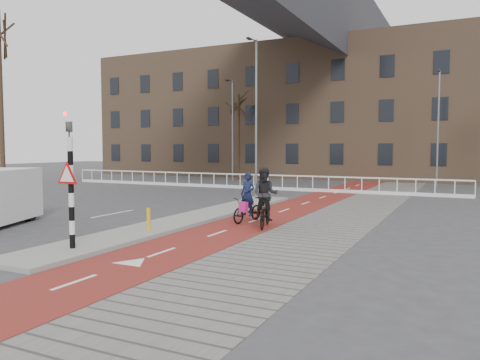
% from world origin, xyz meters
% --- Properties ---
extents(ground, '(120.00, 120.00, 0.00)m').
position_xyz_m(ground, '(0.00, 0.00, 0.00)').
color(ground, '#38383A').
rests_on(ground, ground).
extents(bike_lane, '(2.50, 60.00, 0.01)m').
position_xyz_m(bike_lane, '(1.50, 10.00, 0.01)').
color(bike_lane, maroon).
rests_on(bike_lane, ground).
extents(sidewalk, '(3.00, 60.00, 0.01)m').
position_xyz_m(sidewalk, '(4.30, 10.00, 0.01)').
color(sidewalk, slate).
rests_on(sidewalk, ground).
extents(curb_island, '(1.80, 16.00, 0.12)m').
position_xyz_m(curb_island, '(-0.70, 4.00, 0.06)').
color(curb_island, gray).
rests_on(curb_island, ground).
extents(traffic_signal, '(0.80, 0.80, 3.68)m').
position_xyz_m(traffic_signal, '(-0.60, -2.02, 1.99)').
color(traffic_signal, black).
rests_on(traffic_signal, curb_island).
extents(bollard, '(0.12, 0.12, 0.72)m').
position_xyz_m(bollard, '(-0.36, 0.92, 0.48)').
color(bollard, '#DEA70C').
rests_on(bollard, curb_island).
extents(cyclist_near, '(0.85, 1.78, 1.81)m').
position_xyz_m(cyclist_near, '(1.42, 4.45, 0.61)').
color(cyclist_near, black).
rests_on(cyclist_near, bike_lane).
extents(cyclist_far, '(1.01, 1.99, 2.04)m').
position_xyz_m(cyclist_far, '(2.45, 3.65, 0.85)').
color(cyclist_far, black).
rests_on(cyclist_far, bike_lane).
extents(railing, '(28.00, 0.10, 0.99)m').
position_xyz_m(railing, '(-5.00, 17.00, 0.31)').
color(railing, silver).
rests_on(railing, ground).
extents(townhouse_row, '(46.00, 10.00, 15.90)m').
position_xyz_m(townhouse_row, '(-3.00, 32.00, 7.81)').
color(townhouse_row, '#7F6047').
rests_on(townhouse_row, ground).
extents(tree_left, '(0.25, 0.25, 9.69)m').
position_xyz_m(tree_left, '(-12.85, 5.30, 4.85)').
color(tree_left, black).
rests_on(tree_left, ground).
extents(tree_mid, '(0.24, 0.24, 7.21)m').
position_xyz_m(tree_mid, '(-9.03, 24.97, 3.60)').
color(tree_mid, black).
rests_on(tree_mid, ground).
extents(streetlight_near, '(0.12, 0.12, 8.80)m').
position_xyz_m(streetlight_near, '(-2.34, 13.64, 4.40)').
color(streetlight_near, slate).
rests_on(streetlight_near, ground).
extents(streetlight_left, '(0.12, 0.12, 8.11)m').
position_xyz_m(streetlight_left, '(-8.50, 22.80, 4.05)').
color(streetlight_left, slate).
rests_on(streetlight_left, ground).
extents(streetlight_right, '(0.12, 0.12, 7.83)m').
position_xyz_m(streetlight_right, '(6.75, 23.10, 3.92)').
color(streetlight_right, slate).
rests_on(streetlight_right, ground).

